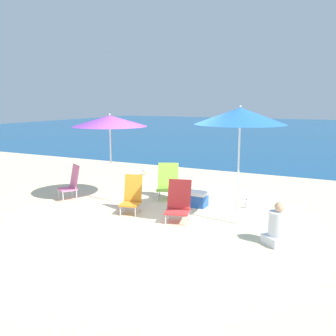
# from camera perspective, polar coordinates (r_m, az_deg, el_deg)

# --- Properties ---
(ground_plane) EXTENTS (60.00, 60.00, 0.00)m
(ground_plane) POSITION_cam_1_polar(r_m,az_deg,el_deg) (8.12, -2.28, -7.51)
(ground_plane) COLOR beige
(sea_water) EXTENTS (60.00, 40.00, 0.01)m
(sea_water) POSITION_cam_1_polar(r_m,az_deg,el_deg) (32.88, 20.03, 5.35)
(sea_water) COLOR navy
(sea_water) RESTS_ON ground
(beach_umbrella_purple) EXTENTS (1.81, 1.81, 2.17)m
(beach_umbrella_purple) POSITION_cam_1_polar(r_m,az_deg,el_deg) (9.15, -8.87, 7.10)
(beach_umbrella_purple) COLOR white
(beach_umbrella_purple) RESTS_ON ground
(beach_umbrella_blue) EXTENTS (1.80, 1.80, 2.38)m
(beach_umbrella_blue) POSITION_cam_1_polar(r_m,az_deg,el_deg) (7.44, 10.95, 7.77)
(beach_umbrella_blue) COLOR white
(beach_umbrella_blue) RESTS_ON ground
(beach_chair_red) EXTENTS (0.61, 0.66, 0.84)m
(beach_chair_red) POSITION_cam_1_polar(r_m,az_deg,el_deg) (7.81, 1.60, -5.16)
(beach_chair_red) COLOR silver
(beach_chair_red) RESTS_ON ground
(beach_chair_pink) EXTENTS (0.61, 0.63, 0.88)m
(beach_chair_pink) POSITION_cam_1_polar(r_m,az_deg,el_deg) (9.75, -14.49, -2.07)
(beach_chair_pink) COLOR silver
(beach_chair_pink) RESTS_ON ground
(beach_chair_lime) EXTENTS (0.68, 0.70, 0.90)m
(beach_chair_lime) POSITION_cam_1_polar(r_m,az_deg,el_deg) (9.52, -0.04, -2.02)
(beach_chair_lime) COLOR silver
(beach_chair_lime) RESTS_ON ground
(beach_chair_orange) EXTENTS (0.51, 0.60, 0.84)m
(beach_chair_orange) POSITION_cam_1_polar(r_m,az_deg,el_deg) (8.39, -5.51, -4.10)
(beach_chair_orange) COLOR silver
(beach_chair_orange) RESTS_ON ground
(person_seated_near) EXTENTS (0.59, 0.60, 0.76)m
(person_seated_near) POSITION_cam_1_polar(r_m,az_deg,el_deg) (6.86, 16.49, -8.74)
(person_seated_near) COLOR silver
(person_seated_near) RESTS_ON ground
(water_bottle) EXTENTS (0.06, 0.06, 0.22)m
(water_bottle) POSITION_cam_1_polar(r_m,az_deg,el_deg) (8.95, 11.86, -5.48)
(water_bottle) COLOR silver
(water_bottle) RESTS_ON ground
(cooler_box) EXTENTS (0.53, 0.36, 0.35)m
(cooler_box) POSITION_cam_1_polar(r_m,az_deg,el_deg) (8.91, 4.27, -4.71)
(cooler_box) COLOR #2859B2
(cooler_box) RESTS_ON ground
(seagull) EXTENTS (0.27, 0.11, 0.23)m
(seagull) POSITION_cam_1_polar(r_m,az_deg,el_deg) (12.64, -3.44, -0.41)
(seagull) COLOR gold
(seagull) RESTS_ON ground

